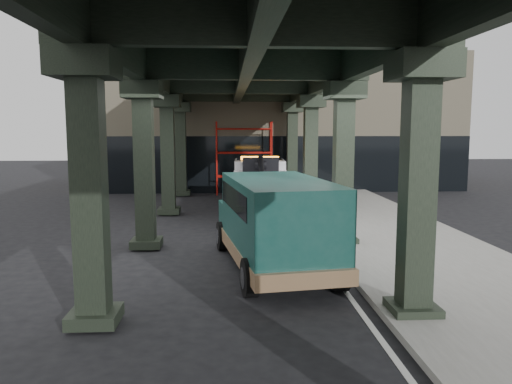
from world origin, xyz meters
name	(u,v)px	position (x,y,z in m)	size (l,w,h in m)	color
ground	(263,264)	(0.00, 0.00, 0.00)	(90.00, 90.00, 0.00)	black
sidewalk	(401,243)	(4.50, 2.00, 0.07)	(5.00, 40.00, 0.15)	gray
lane_stripe	(313,246)	(1.70, 2.00, 0.01)	(0.12, 38.00, 0.01)	silver
viaduct	(245,66)	(-0.40, 2.00, 5.46)	(7.40, 32.00, 6.40)	black
building	(271,123)	(2.00, 20.00, 4.00)	(22.00, 10.00, 8.00)	#C6B793
scaffolding	(244,156)	(0.00, 14.64, 2.11)	(3.08, 0.88, 4.00)	red
tow_truck	(261,188)	(0.43, 7.04, 1.24)	(2.58, 7.87, 2.55)	black
towed_van	(275,221)	(0.28, -0.57, 1.28)	(3.06, 6.13, 2.38)	#13463F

